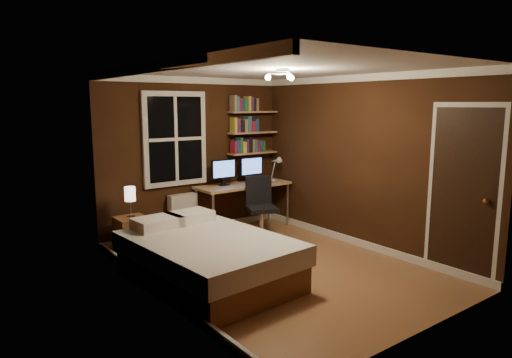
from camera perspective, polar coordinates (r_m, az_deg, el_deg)
floor at (r=6.00m, az=2.53°, el=-11.02°), size 4.20×4.20×0.00m
wall_back at (r=7.41m, az=-7.72°, el=2.80°), size 3.20×0.04×2.50m
wall_left at (r=4.84m, az=-12.20°, el=-0.82°), size 0.04×4.20×2.50m
wall_right at (r=6.80m, az=13.12°, el=2.05°), size 0.04×4.20×2.50m
ceiling at (r=5.63m, az=2.72°, el=13.55°), size 3.20×4.20×0.02m
window at (r=7.19m, az=-10.08°, el=4.94°), size 1.06×0.06×1.46m
door at (r=5.96m, az=24.41°, el=-1.76°), size 0.03×0.82×2.05m
door_knob at (r=5.79m, az=26.78°, el=-2.48°), size 0.06×0.06×0.06m
ceiling_fixture at (r=5.55m, az=3.38°, el=12.57°), size 0.44×0.44×0.18m
bookshelf_lower at (r=7.89m, az=-0.41°, el=3.29°), size 0.92×0.22×0.03m
books_row_lower at (r=7.88m, az=-0.42°, el=4.23°), size 0.66×0.16×0.23m
bookshelf_middle at (r=7.86m, az=-0.42°, el=5.82°), size 0.92×0.22×0.03m
books_row_middle at (r=7.86m, az=-0.42°, el=6.77°), size 0.42×0.16×0.23m
bookshelf_upper at (r=7.85m, az=-0.42°, el=8.38°), size 0.92×0.22×0.03m
books_row_upper at (r=7.85m, az=-0.42°, el=9.32°), size 0.54×0.16×0.23m
bed at (r=5.47m, az=-6.07°, el=-9.84°), size 1.62×2.14×0.69m
nightstand at (r=6.73m, az=-15.26°, el=-6.75°), size 0.41×0.41×0.51m
bedside_lamp at (r=6.62m, az=-15.43°, el=-2.80°), size 0.15×0.15×0.44m
radiator at (r=7.33m, az=-9.12°, el=-4.53°), size 0.45×0.16×0.68m
desk at (r=7.61m, az=-1.59°, el=-1.07°), size 1.62×0.61×0.77m
monitor_left at (r=7.44m, az=-4.07°, el=0.83°), size 0.45×0.12×0.43m
monitor_right at (r=7.76m, az=-0.58°, el=1.20°), size 0.45×0.12×0.43m
desk_lamp at (r=7.89m, az=2.54°, el=1.37°), size 0.14×0.32×0.44m
office_chair at (r=7.16m, az=0.62°, el=-4.54°), size 0.57×0.57×0.97m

